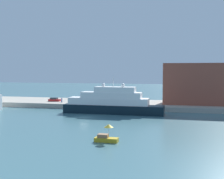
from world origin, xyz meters
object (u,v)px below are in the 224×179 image
object	(u,v)px
person_figure	(62,100)
small_motorboat	(106,136)
parked_car	(54,100)
large_yacht	(112,103)
harbor_building	(197,84)
mooring_bollard	(96,103)

from	to	relation	value
person_figure	small_motorboat	bearing A→B (deg)	-58.09
small_motorboat	person_figure	distance (m)	54.44
small_motorboat	parked_car	bearing A→B (deg)	123.86
large_yacht	harbor_building	distance (m)	31.27
parked_car	mooring_bollard	world-z (taller)	parked_car
person_figure	mooring_bollard	distance (m)	14.25
large_yacht	person_figure	bearing A→B (deg)	150.95
small_motorboat	harbor_building	distance (m)	56.03
small_motorboat	person_figure	xyz separation A→B (m)	(-28.77, 46.20, 1.33)
parked_car	person_figure	bearing A→B (deg)	-34.73
parked_car	harbor_building	bearing A→B (deg)	4.34
harbor_building	person_figure	size ratio (longest dim) A/B	12.90
parked_car	mooring_bollard	xyz separation A→B (m)	(17.94, -6.51, -0.17)
harbor_building	mooring_bollard	world-z (taller)	harbor_building
harbor_building	parked_car	world-z (taller)	harbor_building
harbor_building	parked_car	xyz separation A→B (m)	(-49.97, -3.79, -6.21)
person_figure	harbor_building	bearing A→B (deg)	8.29
parked_car	person_figure	world-z (taller)	person_figure
large_yacht	small_motorboat	world-z (taller)	large_yacht
large_yacht	harbor_building	world-z (taller)	harbor_building
large_yacht	harbor_building	xyz separation A→B (m)	(24.78, 18.35, 5.20)
parked_car	person_figure	distance (m)	5.07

